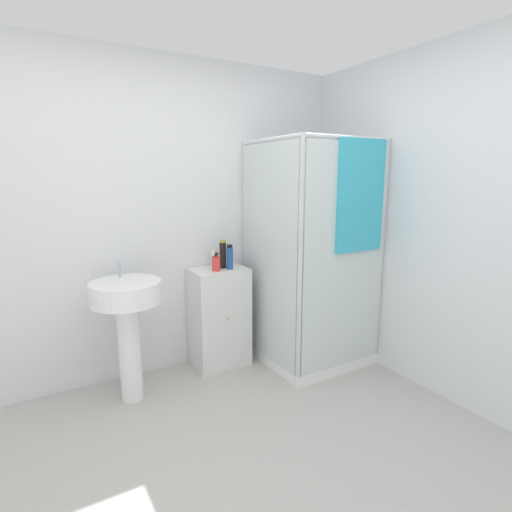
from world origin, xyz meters
name	(u,v)px	position (x,y,z in m)	size (l,w,h in m)	color
ground_plane	(260,508)	(0.00, 0.00, 0.00)	(12.00, 12.00, 0.00)	#B2AFA8
wall_back	(150,220)	(0.00, 1.70, 1.25)	(6.40, 0.06, 2.50)	silver
wall_right	(490,230)	(1.70, 0.00, 1.25)	(0.06, 6.40, 2.50)	silver
shower_enclosure	(312,300)	(1.20, 1.15, 0.55)	(0.86, 0.89, 1.88)	white
vanity_cabinet	(219,317)	(0.49, 1.50, 0.42)	(0.45, 0.35, 0.84)	silver
sink	(127,312)	(-0.30, 1.32, 0.66)	(0.48, 0.48, 1.01)	white
soap_dispenser	(216,263)	(0.44, 1.43, 0.90)	(0.07, 0.07, 0.15)	red
shampoo_bottle_tall_black	(223,254)	(0.54, 1.50, 0.96)	(0.05, 0.05, 0.24)	black
shampoo_bottle_blue	(230,257)	(0.57, 1.43, 0.94)	(0.05, 0.05, 0.20)	#1E4C93
lotion_bottle_white	(214,258)	(0.48, 1.56, 0.92)	(0.05, 0.05, 0.18)	white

